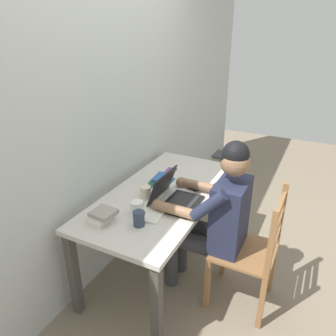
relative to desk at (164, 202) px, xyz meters
name	(u,v)px	position (x,y,z in m)	size (l,w,h in m)	color
ground_plane	(164,264)	(0.00, 0.00, -0.62)	(8.00, 8.00, 0.00)	gray
back_wall	(110,110)	(0.00, 0.45, 0.68)	(6.00, 0.04, 2.60)	beige
desk	(164,202)	(0.00, 0.00, 0.00)	(1.52, 0.74, 0.71)	beige
seated_person	(215,214)	(-0.07, -0.45, 0.05)	(0.50, 0.60, 1.23)	#232842
wooden_chair	(252,251)	(-0.07, -0.73, -0.17)	(0.42, 0.42, 0.93)	olive
laptop	(174,196)	(-0.11, -0.14, 0.14)	(0.33, 0.31, 0.22)	black
computer_mouse	(193,188)	(0.13, -0.20, 0.11)	(0.06, 0.10, 0.03)	black
coffee_mug_white	(146,192)	(-0.14, 0.07, 0.13)	(0.12, 0.08, 0.09)	beige
coffee_mug_dark	(139,218)	(-0.47, -0.07, 0.14)	(0.11, 0.07, 0.10)	#2D384C
coffee_mug_spare	(137,207)	(-0.35, 0.02, 0.13)	(0.12, 0.09, 0.09)	white
book_stack_main	(102,216)	(-0.54, 0.17, 0.13)	(0.17, 0.16, 0.08)	white
book_stack_side	(162,180)	(0.12, 0.07, 0.12)	(0.21, 0.16, 0.07)	#2D5B9E
paper_pile_near_laptop	(175,187)	(0.10, -0.05, 0.10)	(0.22, 0.17, 0.01)	silver
paper_pile_back_corner	(182,190)	(0.09, -0.11, 0.09)	(0.22, 0.19, 0.01)	silver
paper_pile_side	(152,212)	(-0.31, -0.07, 0.10)	(0.25, 0.17, 0.01)	silver
landscape_photo_print	(171,171)	(0.37, 0.12, 0.09)	(0.13, 0.09, 0.00)	#7A4293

